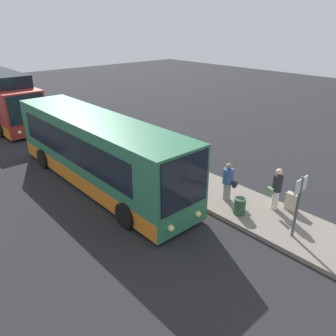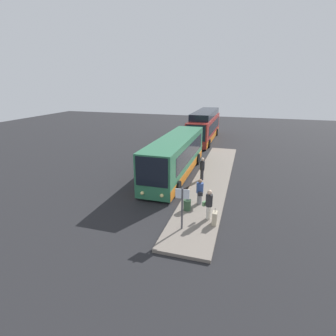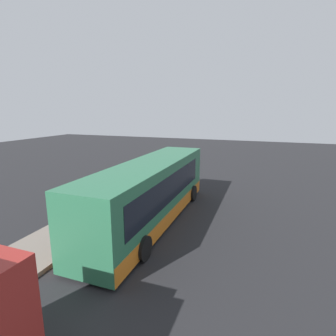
# 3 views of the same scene
# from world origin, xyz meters

# --- Properties ---
(ground) EXTENTS (80.00, 80.00, 0.00)m
(ground) POSITION_xyz_m (0.00, 0.00, 0.00)
(ground) COLOR #232326
(platform) EXTENTS (20.00, 2.67, 0.17)m
(platform) POSITION_xyz_m (0.00, 2.93, 0.08)
(platform) COLOR slate
(platform) RESTS_ON ground
(bus_lead) EXTENTS (11.42, 2.70, 3.15)m
(bus_lead) POSITION_xyz_m (-0.50, -0.16, 1.57)
(bus_lead) COLOR #2D704C
(bus_lead) RESTS_ON ground
(bus_second) EXTENTS (11.83, 2.80, 3.77)m
(bus_second) POSITION_xyz_m (-14.74, -0.16, 1.71)
(bus_second) COLOR maroon
(bus_second) RESTS_ON ground
(passenger_boarding) EXTENTS (0.53, 0.63, 1.71)m
(passenger_boarding) POSITION_xyz_m (6.44, 3.60, 1.09)
(passenger_boarding) COLOR silver
(passenger_boarding) RESTS_ON platform
(passenger_waiting) EXTENTS (0.68, 0.53, 1.61)m
(passenger_waiting) POSITION_xyz_m (4.72, 2.80, 1.02)
(passenger_waiting) COLOR gray
(passenger_waiting) RESTS_ON platform
(passenger_with_bags) EXTENTS (0.44, 0.44, 1.77)m
(passenger_with_bags) POSITION_xyz_m (0.54, 2.22, 1.14)
(passenger_with_bags) COLOR #2D2D33
(passenger_with_bags) RESTS_ON platform
(suitcase) EXTENTS (0.44, 0.25, 0.95)m
(suitcase) POSITION_xyz_m (6.93, 4.02, 0.52)
(suitcase) COLOR beige
(suitcase) RESTS_ON platform
(sign_post) EXTENTS (0.10, 0.72, 2.26)m
(sign_post) POSITION_xyz_m (7.87, 2.45, 1.62)
(sign_post) COLOR #4C4C51
(sign_post) RESTS_ON platform
(trash_bin) EXTENTS (0.44, 0.44, 0.65)m
(trash_bin) POSITION_xyz_m (5.77, 2.25, 0.49)
(trash_bin) COLOR #2D4C33
(trash_bin) RESTS_ON platform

